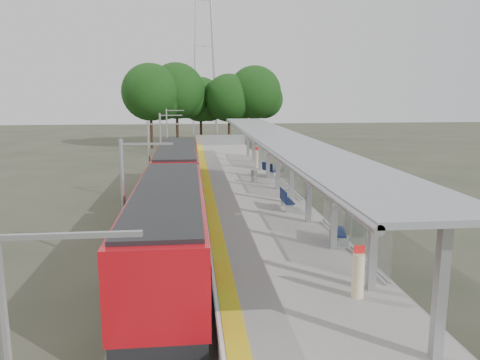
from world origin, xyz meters
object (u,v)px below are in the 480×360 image
bench_mid (286,199)px  litter_bin (254,176)px  info_pillar_far (257,159)px  bench_near (337,230)px  info_pillar_near (358,275)px  bench_far (269,169)px  train (175,191)px

bench_mid → litter_bin: (-0.65, 7.77, -0.13)m
bench_mid → info_pillar_far: 14.37m
bench_near → litter_bin: 13.63m
info_pillar_near → info_pillar_far: 25.36m
bench_mid → bench_far: (0.78, 10.13, -0.03)m
info_pillar_far → bench_mid: bearing=-80.6°
bench_near → train: bearing=150.7°
litter_bin → bench_near: bearing=-83.0°
bench_near → bench_far: size_ratio=1.03×
bench_far → info_pillar_near: bearing=-112.7°
bench_far → info_pillar_far: info_pillar_far is taller
bench_near → info_pillar_near: bearing=-87.9°
bench_mid → litter_bin: bearing=94.1°
train → bench_mid: bearing=-5.0°
bench_near → litter_bin: size_ratio=1.85×
train → info_pillar_near: bearing=-62.9°
train → info_pillar_near: train is taller
train → bench_near: 9.33m
bench_mid → bench_far: 10.16m
bench_near → info_pillar_far: 20.12m
bench_far → bench_mid: bearing=-115.0°
bench_near → bench_mid: 5.85m
train → info_pillar_near: size_ratio=16.73×
bench_near → info_pillar_near: (-1.01, -5.24, 0.15)m
bench_near → litter_bin: (-1.65, 13.53, -0.12)m
train → bench_mid: train is taller
train → bench_far: (6.67, 9.61, -0.51)m
train → bench_far: size_ratio=17.53×
info_pillar_far → litter_bin: size_ratio=1.96×
train → litter_bin: 8.97m
litter_bin → bench_far: bearing=58.8°
bench_near → info_pillar_far: info_pillar_far is taller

